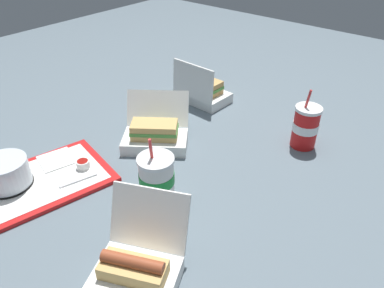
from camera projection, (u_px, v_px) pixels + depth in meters
ground_plane at (182, 150)px, 1.22m from camera, size 3.20×3.20×0.00m
food_tray at (43, 181)px, 1.08m from camera, size 0.42×0.33×0.01m
cake_container at (6, 174)px, 1.04m from camera, size 0.13×0.13×0.08m
ketchup_cup at (83, 164)px, 1.12m from camera, size 0.04×0.04×0.02m
napkin_stack at (57, 160)px, 1.16m from camera, size 0.12×0.12×0.00m
plastic_fork at (78, 180)px, 1.07m from camera, size 0.11×0.04×0.00m
clamshell_sandwich_left at (155, 134)px, 1.23m from camera, size 0.28×0.28×0.15m
clamshell_sandwich_front at (202, 91)px, 1.49m from camera, size 0.15×0.20×0.17m
clamshell_hotdog_right at (136, 269)px, 0.78m from camera, size 0.26×0.24×0.17m
soda_cup_left at (157, 179)px, 0.98m from camera, size 0.10×0.10×0.20m
soda_cup_right at (305, 127)px, 1.21m from camera, size 0.09×0.09×0.20m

